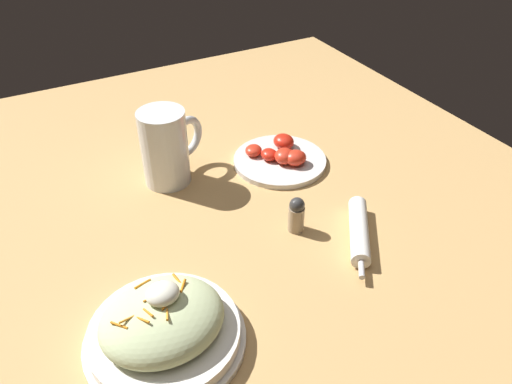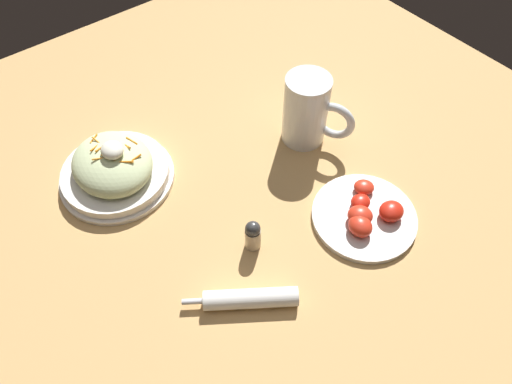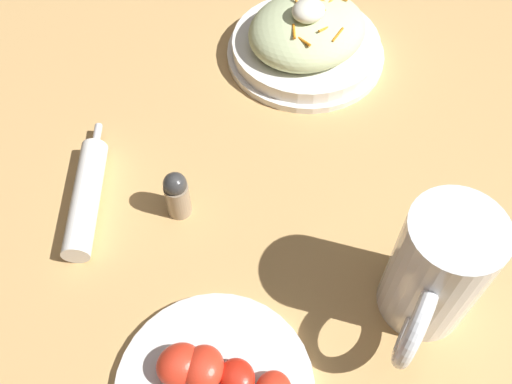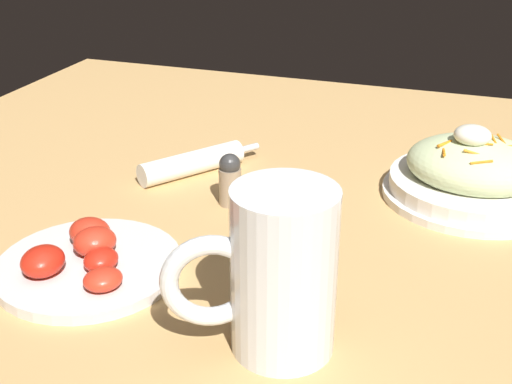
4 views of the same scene
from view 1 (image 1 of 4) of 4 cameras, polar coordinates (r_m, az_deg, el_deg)
ground_plane at (r=0.97m, az=-5.57°, el=-2.57°), size 1.43×1.43×0.00m
salad_plate at (r=0.75m, az=-10.38°, el=-14.65°), size 0.23×0.23×0.10m
beer_mug at (r=1.04m, az=-10.09°, el=4.74°), size 0.15×0.10×0.16m
napkin_roll at (r=0.92m, az=11.53°, el=-4.34°), size 0.13×0.17×0.03m
tomato_plate at (r=1.11m, az=2.74°, el=3.90°), size 0.20×0.20×0.04m
salt_shaker at (r=0.91m, az=4.58°, el=-2.51°), size 0.03×0.03×0.07m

